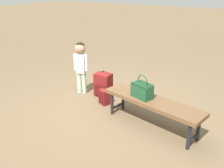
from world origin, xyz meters
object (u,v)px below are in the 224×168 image
at_px(handbag, 142,90).
at_px(park_bench, 152,103).
at_px(child_standing, 81,60).
at_px(backpack_small, 104,96).
at_px(backpack_large, 103,83).

bearing_deg(handbag, park_bench, -178.18).
xyz_separation_m(child_standing, backpack_small, (-0.66, 0.16, -0.53)).
xyz_separation_m(handbag, child_standing, (1.52, -0.41, 0.12)).
relative_size(child_standing, backpack_large, 1.97).
bearing_deg(backpack_small, backpack_large, -52.30).
xyz_separation_m(backpack_large, backpack_small, (-0.22, 0.29, -0.10)).
height_order(handbag, backpack_small, handbag).
distance_m(backpack_large, backpack_small, 0.38).
bearing_deg(backpack_large, park_bench, 157.20).
bearing_deg(child_standing, handbag, 164.85).
relative_size(park_bench, backpack_small, 5.16).
relative_size(handbag, child_standing, 0.36).
bearing_deg(park_bench, backpack_small, -13.21).
xyz_separation_m(park_bench, child_standing, (1.70, -0.41, 0.30)).
height_order(backpack_large, backpack_small, backpack_large).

